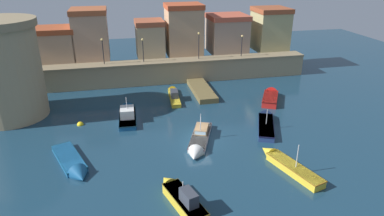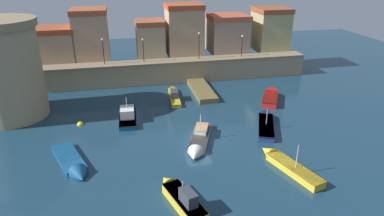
% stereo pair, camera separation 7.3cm
% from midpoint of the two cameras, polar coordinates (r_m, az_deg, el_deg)
% --- Properties ---
extents(ground_plane, '(99.45, 99.45, 0.00)m').
position_cam_midpoint_polar(ground_plane, '(35.05, 0.99, -4.91)').
color(ground_plane, '#19384C').
extents(quay_wall, '(40.81, 2.80, 3.23)m').
position_cam_midpoint_polar(quay_wall, '(50.64, -3.63, 6.14)').
color(quay_wall, '#9E8966').
rests_on(quay_wall, ground).
extents(old_town_backdrop, '(38.56, 5.91, 7.62)m').
position_cam_midpoint_polar(old_town_backdrop, '(53.27, -3.54, 12.12)').
color(old_town_backdrop, tan).
rests_on(old_town_backdrop, ground).
extents(fortress_tower, '(8.48, 8.48, 10.97)m').
position_cam_midpoint_polar(fortress_tower, '(43.06, -28.78, 5.59)').
color(fortress_tower, '#9E8966').
rests_on(fortress_tower, ground).
extents(pier_dock, '(2.44, 8.31, 0.70)m').
position_cam_midpoint_polar(pier_dock, '(46.65, 1.54, 2.97)').
color(pier_dock, brown).
rests_on(pier_dock, ground).
extents(quay_lamp_0, '(0.32, 0.32, 3.58)m').
position_cam_midpoint_polar(quay_lamp_0, '(49.13, -14.60, 9.70)').
color(quay_lamp_0, black).
rests_on(quay_lamp_0, quay_wall).
extents(quay_lamp_1, '(0.32, 0.32, 3.32)m').
position_cam_midpoint_polar(quay_lamp_1, '(49.24, -8.17, 10.06)').
color(quay_lamp_1, black).
rests_on(quay_lamp_1, quay_wall).
extents(quay_lamp_2, '(0.32, 0.32, 3.84)m').
position_cam_midpoint_polar(quay_lamp_2, '(50.36, 1.09, 10.94)').
color(quay_lamp_2, black).
rests_on(quay_lamp_2, quay_wall).
extents(quay_lamp_3, '(0.32, 0.32, 3.17)m').
position_cam_midpoint_polar(quay_lamp_3, '(52.31, 8.21, 10.75)').
color(quay_lamp_3, black).
rests_on(quay_lamp_3, quay_wall).
extents(moored_boat_0, '(3.03, 6.11, 2.33)m').
position_cam_midpoint_polar(moored_boat_0, '(26.20, -1.98, -14.41)').
color(moored_boat_0, gold).
rests_on(moored_boat_0, ground).
extents(moored_boat_1, '(2.07, 6.81, 3.45)m').
position_cam_midpoint_polar(moored_boat_1, '(40.09, -10.66, -0.81)').
color(moored_boat_1, '#195689').
rests_on(moored_boat_1, ground).
extents(moored_boat_2, '(1.65, 7.37, 1.59)m').
position_cam_midpoint_polar(moored_boat_2, '(45.18, -3.11, 2.29)').
color(moored_boat_2, gold).
rests_on(moored_boat_2, ground).
extents(moored_boat_3, '(4.19, 5.90, 1.65)m').
position_cam_midpoint_polar(moored_boat_3, '(45.46, 12.83, 1.91)').
color(moored_boat_3, red).
rests_on(moored_boat_3, ground).
extents(moored_boat_4, '(4.13, 7.21, 2.70)m').
position_cam_midpoint_polar(moored_boat_4, '(38.31, 12.04, -2.30)').
color(moored_boat_4, navy).
rests_on(moored_boat_4, ground).
extents(moored_boat_5, '(4.15, 7.31, 3.32)m').
position_cam_midpoint_polar(moored_boat_5, '(33.64, 1.08, -5.57)').
color(moored_boat_5, silver).
rests_on(moored_boat_5, ground).
extents(moored_boat_6, '(3.26, 7.09, 3.03)m').
position_cam_midpoint_polar(moored_boat_6, '(31.22, 15.28, -8.90)').
color(moored_boat_6, gold).
rests_on(moored_boat_6, ground).
extents(moored_boat_7, '(4.06, 6.97, 1.67)m').
position_cam_midpoint_polar(moored_boat_7, '(31.84, -19.06, -8.99)').
color(moored_boat_7, '#195689').
rests_on(moored_boat_7, ground).
extents(mooring_buoy_0, '(0.70, 0.70, 0.70)m').
position_cam_midpoint_polar(mooring_buoy_0, '(39.58, -18.04, -2.66)').
color(mooring_buoy_0, yellow).
rests_on(mooring_buoy_0, ground).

